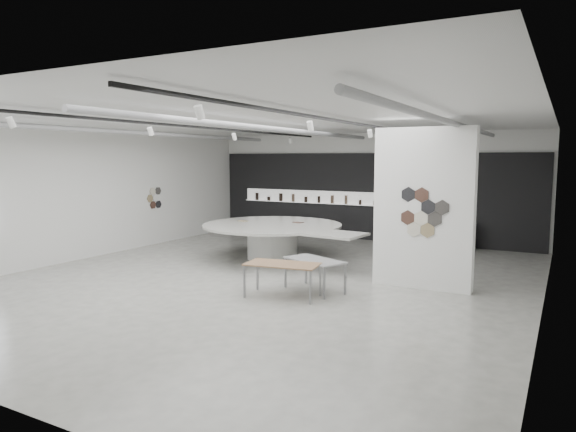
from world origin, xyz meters
The scene contains 7 objects.
room centered at (-0.09, 0.00, 2.07)m, with size 12.02×14.02×3.82m.
back_wall_display centered at (-0.08, 6.93, 1.54)m, with size 11.80×0.27×3.10m.
partition_column centered at (3.50, 1.00, 1.80)m, with size 2.20×0.38×3.60m.
display_island centered at (-1.10, 2.27, 0.67)m, with size 5.36×4.48×1.03m.
sample_table_wood centered at (1.13, -1.21, 0.67)m, with size 1.63×0.98×0.72m.
sample_table_stone centered at (1.51, -0.45, 0.65)m, with size 1.53×1.17×0.71m.
kitchen_counter centered at (3.03, 6.53, 0.44)m, with size 1.56×0.69×1.21m.
Camera 1 is at (6.30, -10.45, 2.92)m, focal length 32.00 mm.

